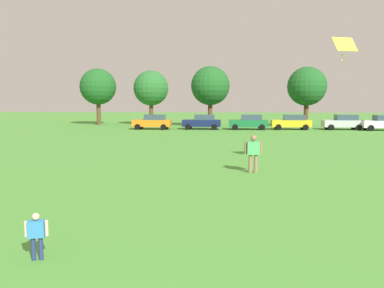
# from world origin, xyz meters

# --- Properties ---
(ground_plane) EXTENTS (160.00, 160.00, 0.00)m
(ground_plane) POSITION_xyz_m (0.00, 30.00, 0.00)
(ground_plane) COLOR #4C9338
(child_kite_flyer) EXTENTS (0.44, 0.24, 0.95)m
(child_kite_flyer) POSITION_xyz_m (-1.50, 4.78, 0.56)
(child_kite_flyer) COLOR navy
(child_kite_flyer) RESTS_ON ground
(adult_bystander) EXTENTS (0.78, 0.35, 1.65)m
(adult_bystander) POSITION_xyz_m (3.34, 14.55, 0.98)
(adult_bystander) COLOR #8C7259
(adult_bystander) RESTS_ON ground
(kite) EXTENTS (1.11, 0.78, 1.06)m
(kite) POSITION_xyz_m (7.18, 15.13, 5.48)
(kite) COLOR yellow
(parked_car_orange_0) EXTENTS (4.30, 2.02, 1.68)m
(parked_car_orange_0) POSITION_xyz_m (-6.19, 40.36, 0.86)
(parked_car_orange_0) COLOR orange
(parked_car_orange_0) RESTS_ON ground
(parked_car_navy_1) EXTENTS (4.30, 2.02, 1.68)m
(parked_car_navy_1) POSITION_xyz_m (-0.60, 40.88, 0.86)
(parked_car_navy_1) COLOR #141E4C
(parked_car_navy_1) RESTS_ON ground
(parked_car_green_2) EXTENTS (4.30, 2.02, 1.68)m
(parked_car_green_2) POSITION_xyz_m (4.62, 40.97, 0.86)
(parked_car_green_2) COLOR #196B38
(parked_car_green_2) RESTS_ON ground
(parked_car_yellow_3) EXTENTS (4.30, 2.02, 1.68)m
(parked_car_yellow_3) POSITION_xyz_m (9.38, 41.32, 0.86)
(parked_car_yellow_3) COLOR yellow
(parked_car_yellow_3) RESTS_ON ground
(parked_car_silver_4) EXTENTS (4.30, 2.02, 1.68)m
(parked_car_silver_4) POSITION_xyz_m (15.08, 41.58, 0.86)
(parked_car_silver_4) COLOR silver
(parked_car_silver_4) RESTS_ON ground
(parked_car_white_5) EXTENTS (4.30, 2.02, 1.68)m
(parked_car_white_5) POSITION_xyz_m (19.00, 40.84, 0.86)
(parked_car_white_5) COLOR white
(parked_car_white_5) RESTS_ON ground
(tree_far_left) EXTENTS (4.85, 4.85, 7.56)m
(tree_far_left) POSITION_xyz_m (-15.20, 48.31, 5.10)
(tree_far_left) COLOR brown
(tree_far_left) RESTS_ON ground
(tree_left) EXTENTS (4.64, 4.64, 7.24)m
(tree_left) POSITION_xyz_m (-7.96, 48.34, 4.89)
(tree_left) COLOR brown
(tree_left) RESTS_ON ground
(tree_right) EXTENTS (4.79, 4.79, 7.47)m
(tree_right) POSITION_xyz_m (0.07, 45.38, 5.04)
(tree_right) COLOR brown
(tree_right) RESTS_ON ground
(tree_far_right) EXTENTS (4.70, 4.70, 7.32)m
(tree_far_right) POSITION_xyz_m (11.75, 45.43, 4.94)
(tree_far_right) COLOR brown
(tree_far_right) RESTS_ON ground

